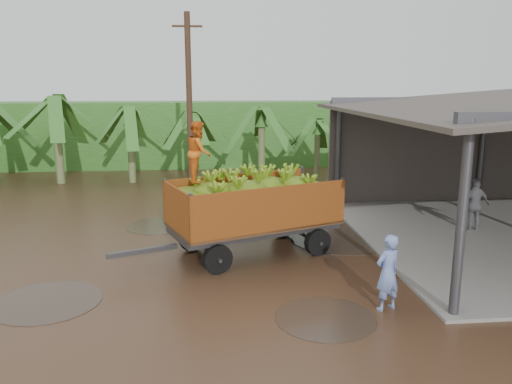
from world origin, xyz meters
The scene contains 7 objects.
ground centered at (0.00, 0.00, 0.00)m, with size 100.00×100.00×0.00m, color black.
hedge_north centered at (-2.00, 16.00, 1.80)m, with size 22.00×3.00×3.60m, color #2D661E.
banana_trailer centered at (1.60, 0.54, 1.36)m, with size 6.20×3.64×3.68m.
man_blue centered at (4.06, -3.24, 0.82)m, with size 0.60×0.39×1.63m, color #6B83C4.
man_grey centered at (8.71, 1.85, 0.88)m, with size 1.03×0.43×1.76m, color slate.
utility_pole centered at (-0.31, 8.23, 3.75)m, with size 1.20×0.24×7.38m.
banana_plants centered at (-6.07, 6.70, 1.86)m, with size 24.55×20.27×4.39m.
Camera 1 is at (0.44, -12.60, 4.63)m, focal length 35.00 mm.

